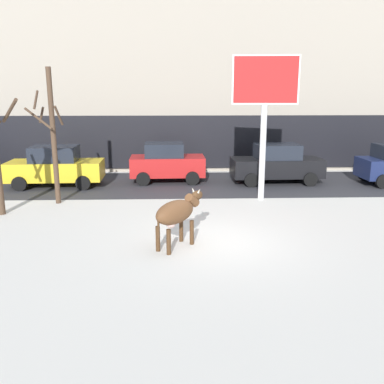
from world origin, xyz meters
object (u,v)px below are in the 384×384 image
(cow_brown, at_px, (177,213))
(car_black_sedan, at_px, (276,164))
(car_yellow_sedan, at_px, (55,167))
(pedestrian_near_billboard, at_px, (70,156))
(billboard, at_px, (265,89))
(car_red_hatchback, at_px, (167,163))
(bare_tree_right_lot, at_px, (52,134))

(cow_brown, height_order, car_black_sedan, car_black_sedan)
(car_yellow_sedan, height_order, pedestrian_near_billboard, car_yellow_sedan)
(cow_brown, height_order, pedestrian_near_billboard, pedestrian_near_billboard)
(billboard, xyz_separation_m, car_yellow_sedan, (-8.89, 2.75, -3.41))
(car_red_hatchback, distance_m, bare_tree_right_lot, 5.97)
(car_yellow_sedan, distance_m, bare_tree_right_lot, 3.65)
(cow_brown, bearing_deg, billboard, 56.83)
(car_red_hatchback, relative_size, bare_tree_right_lot, 0.70)
(billboard, distance_m, car_black_sedan, 4.83)
(billboard, distance_m, car_yellow_sedan, 9.91)
(car_red_hatchback, distance_m, pedestrian_near_billboard, 5.88)
(car_yellow_sedan, bearing_deg, car_black_sedan, 2.30)
(billboard, xyz_separation_m, bare_tree_right_lot, (-8.02, -0.32, -1.63))
(billboard, height_order, bare_tree_right_lot, billboard)
(car_red_hatchback, bearing_deg, pedestrian_near_billboard, 152.90)
(car_red_hatchback, distance_m, car_black_sedan, 5.20)
(billboard, bearing_deg, car_yellow_sedan, 162.82)
(car_yellow_sedan, xyz_separation_m, car_black_sedan, (10.23, 0.41, 0.00))
(car_yellow_sedan, height_order, car_black_sedan, same)
(car_black_sedan, bearing_deg, car_yellow_sedan, -177.70)
(billboard, height_order, car_black_sedan, billboard)
(cow_brown, height_order, car_yellow_sedan, car_yellow_sedan)
(cow_brown, relative_size, car_black_sedan, 0.40)
(cow_brown, bearing_deg, bare_tree_right_lot, 133.87)
(bare_tree_right_lot, bearing_deg, car_red_hatchback, 43.00)
(car_black_sedan, bearing_deg, pedestrian_near_billboard, 163.50)
(billboard, xyz_separation_m, car_red_hatchback, (-3.85, 3.57, -3.39))
(pedestrian_near_billboard, bearing_deg, billboard, -34.50)
(car_yellow_sedan, bearing_deg, cow_brown, -55.08)
(car_yellow_sedan, relative_size, bare_tree_right_lot, 0.83)
(billboard, distance_m, car_red_hatchback, 6.25)
(pedestrian_near_billboard, relative_size, bare_tree_right_lot, 0.34)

